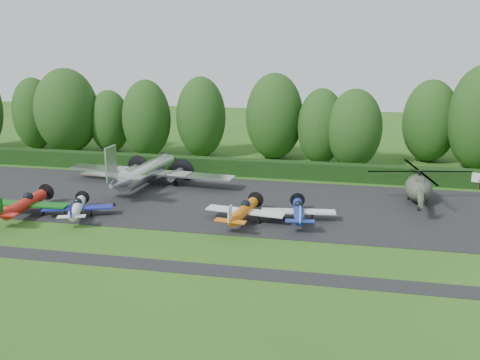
% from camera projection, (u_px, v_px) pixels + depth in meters
% --- Properties ---
extents(ground, '(160.00, 160.00, 0.00)m').
position_uv_depth(ground, '(157.00, 235.00, 46.35)').
color(ground, '#285818').
rests_on(ground, ground).
extents(apron, '(70.00, 18.00, 0.01)m').
position_uv_depth(apron, '(190.00, 200.00, 55.79)').
color(apron, black).
rests_on(apron, ground).
extents(taxiway_verge, '(70.00, 2.00, 0.00)m').
position_uv_depth(taxiway_verge, '(130.00, 263.00, 40.68)').
color(taxiway_verge, black).
rests_on(taxiway_verge, ground).
extents(hedgerow, '(90.00, 1.60, 2.00)m').
position_uv_depth(hedgerow, '(216.00, 174.00, 66.18)').
color(hedgerow, black).
rests_on(hedgerow, ground).
extents(transport_plane, '(19.88, 15.24, 6.37)m').
position_uv_depth(transport_plane, '(146.00, 172.00, 60.11)').
color(transport_plane, silver).
rests_on(transport_plane, ground).
extents(light_plane_red, '(7.96, 8.37, 3.06)m').
position_uv_depth(light_plane_red, '(25.00, 204.00, 50.58)').
color(light_plane_red, '#B51910').
rests_on(light_plane_red, ground).
extents(light_plane_white, '(6.53, 6.86, 2.51)m').
position_uv_depth(light_plane_white, '(77.00, 208.00, 50.20)').
color(light_plane_white, silver).
rests_on(light_plane_white, ground).
extents(light_plane_orange, '(7.41, 7.79, 2.85)m').
position_uv_depth(light_plane_orange, '(244.00, 211.00, 48.81)').
color(light_plane_orange, '#CA610B').
rests_on(light_plane_orange, ground).
extents(light_plane_blue, '(6.83, 7.18, 2.63)m').
position_uv_depth(light_plane_blue, '(299.00, 211.00, 49.05)').
color(light_plane_blue, navy).
rests_on(light_plane_blue, ground).
extents(helicopter, '(10.56, 12.37, 3.40)m').
position_uv_depth(helicopter, '(419.00, 186.00, 54.56)').
color(helicopter, '#343D2F').
rests_on(helicopter, ground).
extents(sign_board, '(3.39, 0.13, 1.91)m').
position_uv_depth(sign_board, '(464.00, 177.00, 59.84)').
color(sign_board, '#3F3326').
rests_on(sign_board, ground).
extents(tree_0, '(8.97, 8.97, 12.14)m').
position_uv_depth(tree_0, '(67.00, 111.00, 76.35)').
color(tree_0, black).
rests_on(tree_0, ground).
extents(tree_1, '(6.85, 6.85, 11.16)m').
position_uv_depth(tree_1, '(201.00, 117.00, 74.02)').
color(tree_1, black).
rests_on(tree_1, ground).
extents(tree_2, '(6.23, 6.23, 9.99)m').
position_uv_depth(tree_2, '(321.00, 126.00, 70.19)').
color(tree_2, black).
rests_on(tree_2, ground).
extents(tree_3, '(7.27, 7.27, 11.00)m').
position_uv_depth(tree_3, '(430.00, 121.00, 71.23)').
color(tree_3, black).
rests_on(tree_3, ground).
extents(tree_4, '(6.70, 6.70, 10.76)m').
position_uv_depth(tree_4, '(146.00, 119.00, 73.93)').
color(tree_4, black).
rests_on(tree_4, ground).
extents(tree_5, '(7.83, 7.83, 11.75)m').
position_uv_depth(tree_5, '(274.00, 116.00, 72.70)').
color(tree_5, black).
rests_on(tree_5, ground).
extents(tree_6, '(5.82, 5.82, 9.03)m').
position_uv_depth(tree_6, '(110.00, 121.00, 77.10)').
color(tree_6, black).
rests_on(tree_6, ground).
extents(tree_7, '(6.23, 6.23, 10.63)m').
position_uv_depth(tree_7, '(34.00, 114.00, 79.02)').
color(tree_7, black).
rests_on(tree_7, ground).
extents(tree_8, '(7.67, 7.67, 13.13)m').
position_uv_depth(tree_8, '(480.00, 118.00, 67.05)').
color(tree_8, black).
rests_on(tree_8, ground).
extents(tree_9, '(6.99, 6.99, 10.17)m').
position_uv_depth(tree_9, '(354.00, 129.00, 67.95)').
color(tree_9, black).
rests_on(tree_9, ground).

